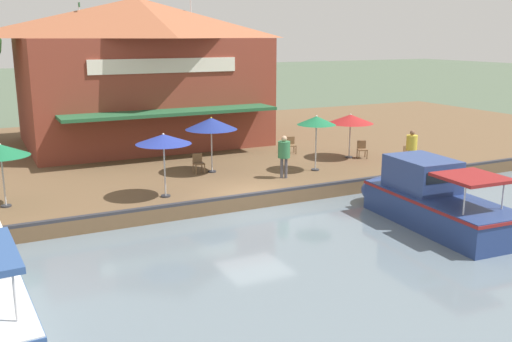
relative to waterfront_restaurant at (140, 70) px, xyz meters
name	(u,v)px	position (x,y,z in m)	size (l,w,h in m)	color
ground_plane	(254,211)	(13.16, 0.58, -4.64)	(220.00, 220.00, 0.00)	#4C5B47
quay_deck	(165,152)	(2.16, 0.58, -4.34)	(22.00, 56.00, 0.60)	brown
quay_edge_fender	(253,194)	(13.06, 0.58, -3.99)	(0.20, 50.40, 0.10)	#2D2D33
waterfront_restaurant	(140,70)	(0.00, 0.00, 0.00)	(11.12, 13.03, 8.20)	brown
patio_umbrella_near_quay_edge	(211,124)	(8.86, 0.63, -1.87)	(2.28, 2.28, 2.47)	#B7B7B7
patio_umbrella_back_row	(163,139)	(11.75, -2.44, -1.84)	(2.06, 2.06, 2.43)	#B7B7B7
patio_umbrella_far_corner	(350,119)	(9.04, 7.89, -2.10)	(2.25, 2.25, 2.20)	#B7B7B7
patio_umbrella_by_entrance	(0,150)	(10.45, -7.90, -2.00)	(1.97, 1.97, 2.29)	#B7B7B7
patio_umbrella_mid_patio_left	(316,121)	(10.59, 4.93, -1.79)	(1.72, 1.72, 2.50)	#B7B7B7
cafe_chair_mid_patio	(409,154)	(11.36, 9.65, -3.57)	(0.45, 0.45, 0.85)	brown
cafe_chair_beside_entrance	(198,162)	(8.67, 0.06, -3.57)	(0.46, 0.46, 0.85)	brown
cafe_chair_under_first_umbrella	(291,144)	(6.79, 5.86, -3.57)	(0.54, 0.54, 0.85)	brown
cafe_chair_far_corner_seat	(362,148)	(9.34, 8.44, -3.57)	(0.58, 0.58, 0.85)	brown
person_near_entrance	(412,144)	(12.14, 9.09, -2.94)	(0.49, 0.49, 1.75)	#2D5193
person_at_quay_edge	(284,151)	(11.20, 2.96, -2.88)	(0.52, 0.52, 1.82)	#4C4C56
motorboat_mid_row	(426,199)	(17.09, 5.42, -3.76)	(7.00, 2.62, 2.22)	navy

